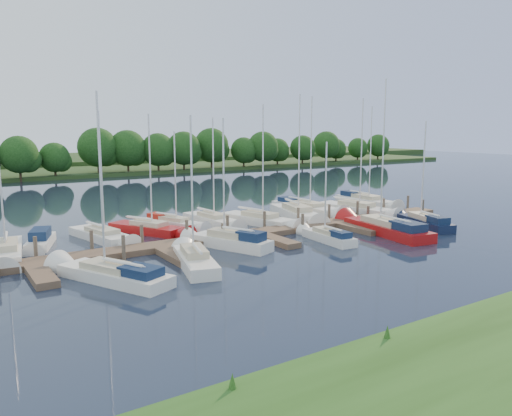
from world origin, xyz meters
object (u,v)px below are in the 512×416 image
sailboat_n_5 (213,221)px  sailboat_s_2 (229,243)px  sailboat_n_0 (6,254)px  dock (260,235)px  motorboat (40,242)px

sailboat_n_5 → sailboat_s_2: sailboat_n_5 is taller
sailboat_n_0 → sailboat_s_2: 14.45m
dock → motorboat: bearing=157.7°
dock → sailboat_n_0: 17.45m
sailboat_n_5 → sailboat_s_2: 8.79m
motorboat → sailboat_n_0: bearing=61.5°
sailboat_s_2 → sailboat_n_5: bearing=46.5°
sailboat_n_0 → motorboat: (2.42, 2.21, 0.05)m
motorboat → sailboat_s_2: sailboat_s_2 is taller
dock → sailboat_s_2: sailboat_s_2 is taller
dock → sailboat_n_0: size_ratio=4.02×
sailboat_s_2 → dock: bearing=-0.6°
dock → sailboat_n_5: bearing=94.2°
dock → motorboat: motorboat is taller
motorboat → sailboat_s_2: bearing=164.9°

